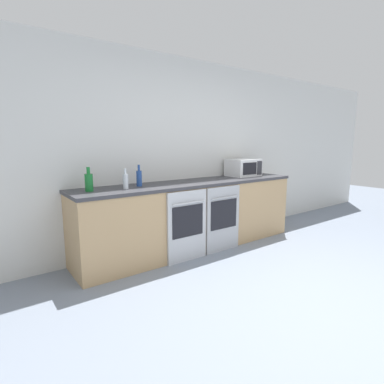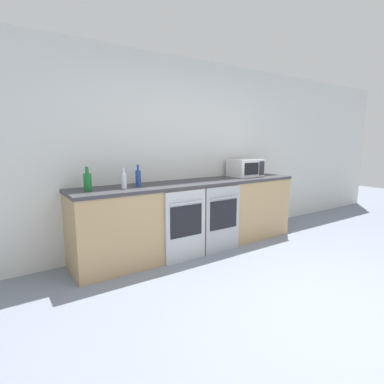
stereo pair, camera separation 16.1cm
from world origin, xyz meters
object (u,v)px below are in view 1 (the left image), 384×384
at_px(bottle_green, 89,182).
at_px(bottle_blue, 139,178).
at_px(bottle_clear, 126,181).
at_px(microwave, 243,168).
at_px(oven_right, 223,219).
at_px(oven_left, 187,226).

distance_m(bottle_green, bottle_blue, 0.61).
bearing_deg(bottle_green, bottle_clear, -14.74).
bearing_deg(microwave, bottle_clear, -175.94).
bearing_deg(microwave, oven_right, -152.15).
distance_m(oven_right, microwave, 1.08).
bearing_deg(oven_right, microwave, 27.85).
relative_size(bottle_green, bottle_blue, 1.02).
relative_size(microwave, bottle_green, 1.82).
xyz_separation_m(bottle_green, bottle_blue, (0.61, 0.02, -0.00)).
xyz_separation_m(oven_right, bottle_blue, (-1.02, 0.39, 0.58)).
height_order(oven_right, microwave, microwave).
relative_size(bottle_blue, bottle_clear, 1.10).
relative_size(bottle_green, bottle_clear, 1.12).
bearing_deg(microwave, bottle_green, -178.95).
xyz_separation_m(microwave, bottle_green, (-2.42, -0.04, -0.03)).
distance_m(oven_left, bottle_blue, 0.83).
xyz_separation_m(oven_right, bottle_green, (-1.63, 0.37, 0.59)).
xyz_separation_m(oven_left, oven_right, (0.59, 0.00, 0.00)).
relative_size(oven_left, bottle_clear, 3.73).
height_order(oven_left, bottle_clear, bottle_clear).
height_order(oven_right, bottle_blue, bottle_blue).
bearing_deg(bottle_clear, bottle_green, 165.26).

